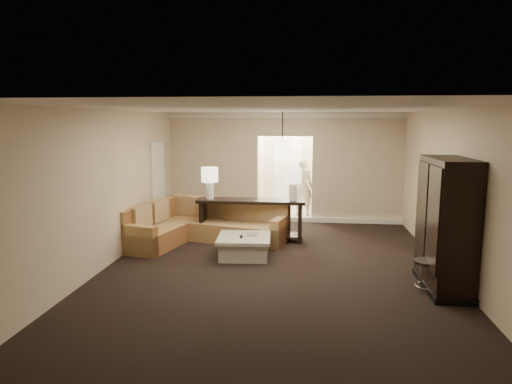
# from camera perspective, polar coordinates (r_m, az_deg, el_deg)

# --- Properties ---
(ground) EXTENTS (8.00, 8.00, 0.00)m
(ground) POSITION_cam_1_polar(r_m,az_deg,el_deg) (8.13, 2.20, -9.78)
(ground) COLOR black
(ground) RESTS_ON ground
(wall_back) EXTENTS (6.00, 0.04, 2.80)m
(wall_back) POSITION_cam_1_polar(r_m,az_deg,el_deg) (11.75, 3.61, 3.05)
(wall_back) COLOR beige
(wall_back) RESTS_ON ground
(wall_front) EXTENTS (6.00, 0.04, 2.80)m
(wall_front) POSITION_cam_1_polar(r_m,az_deg,el_deg) (3.91, -1.86, -9.13)
(wall_front) COLOR beige
(wall_front) RESTS_ON ground
(wall_left) EXTENTS (0.04, 8.00, 2.80)m
(wall_left) POSITION_cam_1_polar(r_m,az_deg,el_deg) (8.53, -18.27, 0.36)
(wall_left) COLOR beige
(wall_left) RESTS_ON ground
(wall_right) EXTENTS (0.04, 8.00, 2.80)m
(wall_right) POSITION_cam_1_polar(r_m,az_deg,el_deg) (8.16, 23.79, -0.34)
(wall_right) COLOR beige
(wall_right) RESTS_ON ground
(ceiling) EXTENTS (6.00, 8.00, 0.02)m
(ceiling) POSITION_cam_1_polar(r_m,az_deg,el_deg) (7.70, 2.33, 10.37)
(ceiling) COLOR white
(ceiling) RESTS_ON wall_back
(crown_molding) EXTENTS (6.00, 0.10, 0.12)m
(crown_molding) POSITION_cam_1_polar(r_m,az_deg,el_deg) (11.64, 3.67, 9.55)
(crown_molding) COLOR white
(crown_molding) RESTS_ON wall_back
(baseboard) EXTENTS (6.00, 0.10, 0.12)m
(baseboard) POSITION_cam_1_polar(r_m,az_deg,el_deg) (11.91, 3.54, -3.40)
(baseboard) COLOR white
(baseboard) RESTS_ON ground
(side_door) EXTENTS (0.05, 0.90, 2.10)m
(side_door) POSITION_cam_1_polar(r_m,az_deg,el_deg) (11.15, -12.13, 0.74)
(side_door) COLOR white
(side_door) RESTS_ON ground
(foyer) EXTENTS (1.44, 2.02, 2.80)m
(foyer) POSITION_cam_1_polar(r_m,az_deg,el_deg) (13.09, 3.88, 3.22)
(foyer) COLOR silver
(foyer) RESTS_ON ground
(sectional_sofa) EXTENTS (3.39, 2.49, 0.88)m
(sectional_sofa) POSITION_cam_1_polar(r_m,az_deg,el_deg) (9.98, -6.97, -4.18)
(sectional_sofa) COLOR brown
(sectional_sofa) RESTS_ON ground
(coffee_table) EXTENTS (1.06, 1.06, 0.42)m
(coffee_table) POSITION_cam_1_polar(r_m,az_deg,el_deg) (8.85, -1.48, -6.79)
(coffee_table) COLOR beige
(coffee_table) RESTS_ON ground
(console_table) EXTENTS (2.35, 0.55, 0.91)m
(console_table) POSITION_cam_1_polar(r_m,az_deg,el_deg) (9.96, -0.62, -3.02)
(console_table) COLOR black
(console_table) RESTS_ON ground
(armoire) EXTENTS (0.61, 1.43, 2.05)m
(armoire) POSITION_cam_1_polar(r_m,az_deg,el_deg) (7.62, 22.62, -4.08)
(armoire) COLOR black
(armoire) RESTS_ON ground
(drink_table) EXTENTS (0.39, 0.39, 0.49)m
(drink_table) POSITION_cam_1_polar(r_m,az_deg,el_deg) (7.55, 20.53, -9.04)
(drink_table) COLOR black
(drink_table) RESTS_ON ground
(table_lamp_left) EXTENTS (0.36, 0.36, 0.69)m
(table_lamp_left) POSITION_cam_1_polar(r_m,az_deg,el_deg) (9.97, -5.81, 1.76)
(table_lamp_left) COLOR white
(table_lamp_left) RESTS_ON console_table
(table_lamp_right) EXTENTS (0.36, 0.36, 0.69)m
(table_lamp_right) POSITION_cam_1_polar(r_m,az_deg,el_deg) (9.76, 4.66, 1.63)
(table_lamp_right) COLOR white
(table_lamp_right) RESTS_ON console_table
(pendant_light) EXTENTS (0.38, 0.38, 1.09)m
(pendant_light) POSITION_cam_1_polar(r_m,az_deg,el_deg) (10.41, 3.31, 5.34)
(pendant_light) COLOR black
(pendant_light) RESTS_ON ceiling
(person) EXTENTS (0.64, 0.43, 1.75)m
(person) POSITION_cam_1_polar(r_m,az_deg,el_deg) (12.57, 5.80, 1.00)
(person) COLOR silver
(person) RESTS_ON ground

